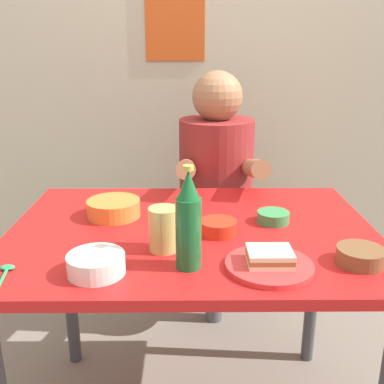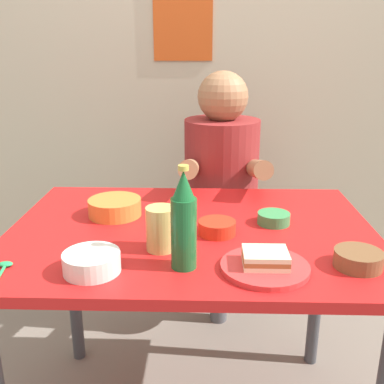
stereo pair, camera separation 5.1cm
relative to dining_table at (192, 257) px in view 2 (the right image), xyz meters
The scene contains 14 objects.
wall_back 1.24m from the dining_table, 90.00° to the left, with size 4.40×0.09×2.60m.
dining_table is the anchor object (origin of this frame).
stool 0.71m from the dining_table, 80.09° to the left, with size 0.34×0.34×0.45m.
person_seated 0.64m from the dining_table, 79.91° to the left, with size 0.33×0.56×0.72m.
plate_orange 0.33m from the dining_table, 53.36° to the right, with size 0.22×0.22×0.01m, color red.
sandwich 0.34m from the dining_table, 53.36° to the right, with size 0.11×0.09×0.04m.
beer_mug 0.22m from the dining_table, 117.28° to the right, with size 0.13×0.08×0.12m.
beer_bottle 0.32m from the dining_table, 92.60° to the right, with size 0.06×0.06×0.26m.
soup_bowl_orange 0.30m from the dining_table, 157.31° to the left, with size 0.17×0.17×0.05m.
dip_bowl_green 0.28m from the dining_table, 10.81° to the left, with size 0.10×0.10×0.03m.
condiment_bowl_brown 0.50m from the dining_table, 28.70° to the right, with size 0.12×0.12×0.04m.
rice_bowl_white 0.38m from the dining_table, 130.31° to the right, with size 0.14×0.14×0.05m.
sauce_bowl_chili 0.14m from the dining_table, 25.84° to the right, with size 0.11×0.11×0.04m.
spoon 0.54m from the dining_table, 148.54° to the right, with size 0.04×0.12×0.01m.
Camera 2 is at (0.04, -1.25, 1.27)m, focal length 42.00 mm.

